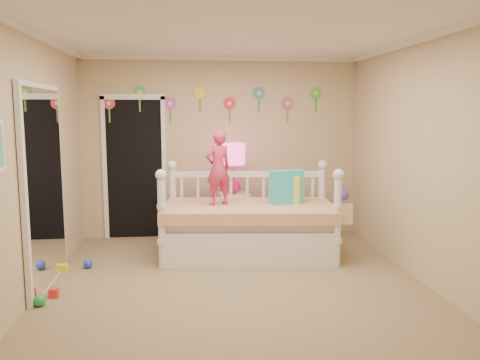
{
  "coord_description": "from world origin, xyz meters",
  "views": [
    {
      "loc": [
        -0.48,
        -4.83,
        1.81
      ],
      "look_at": [
        0.1,
        0.6,
        1.05
      ],
      "focal_mm": 36.43,
      "sensor_mm": 36.0,
      "label": 1
    }
  ],
  "objects": [
    {
      "name": "floor",
      "position": [
        0.0,
        0.0,
        0.0
      ],
      "size": [
        4.0,
        4.5,
        0.01
      ],
      "primitive_type": "cube",
      "color": "#7F684C",
      "rests_on": "ground"
    },
    {
      "name": "ceiling",
      "position": [
        0.0,
        0.0,
        2.6
      ],
      "size": [
        4.0,
        4.5,
        0.01
      ],
      "primitive_type": "cube",
      "color": "white",
      "rests_on": "floor"
    },
    {
      "name": "back_wall",
      "position": [
        0.0,
        2.25,
        1.3
      ],
      "size": [
        4.0,
        0.01,
        2.6
      ],
      "primitive_type": "cube",
      "color": "tan",
      "rests_on": "floor"
    },
    {
      "name": "left_wall",
      "position": [
        -2.0,
        0.0,
        1.3
      ],
      "size": [
        0.01,
        4.5,
        2.6
      ],
      "primitive_type": "cube",
      "color": "tan",
      "rests_on": "floor"
    },
    {
      "name": "right_wall",
      "position": [
        2.0,
        0.0,
        1.3
      ],
      "size": [
        0.01,
        4.5,
        2.6
      ],
      "primitive_type": "cube",
      "color": "tan",
      "rests_on": "floor"
    },
    {
      "name": "crown_molding",
      "position": [
        0.0,
        0.0,
        2.57
      ],
      "size": [
        4.0,
        4.5,
        0.06
      ],
      "primitive_type": null,
      "color": "white",
      "rests_on": "ceiling"
    },
    {
      "name": "daybed",
      "position": [
        0.27,
        1.18,
        0.59
      ],
      "size": [
        2.27,
        1.36,
        1.18
      ],
      "primitive_type": null,
      "rotation": [
        0.0,
        0.0,
        -0.09
      ],
      "color": "white",
      "rests_on": "floor"
    },
    {
      "name": "pillow_turquoise",
      "position": [
        0.76,
        1.19,
        0.87
      ],
      "size": [
        0.46,
        0.27,
        0.43
      ],
      "primitive_type": "cube",
      "rotation": [
        0.0,
        0.0,
        0.3
      ],
      "color": "#23A4B0",
      "rests_on": "daybed"
    },
    {
      "name": "pillow_lime",
      "position": [
        0.78,
        1.25,
        0.83
      ],
      "size": [
        0.39,
        0.31,
        0.35
      ],
      "primitive_type": "cube",
      "rotation": [
        0.0,
        0.0,
        -0.55
      ],
      "color": "#B1D942",
      "rests_on": "daybed"
    },
    {
      "name": "child",
      "position": [
        -0.11,
        1.2,
        1.12
      ],
      "size": [
        0.4,
        0.34,
        0.93
      ],
      "primitive_type": "imported",
      "rotation": [
        0.0,
        0.0,
        3.56
      ],
      "color": "#CC2E5A",
      "rests_on": "daybed"
    },
    {
      "name": "nightstand",
      "position": [
        0.15,
        1.9,
        0.34
      ],
      "size": [
        0.44,
        0.36,
        0.68
      ],
      "primitive_type": "cube",
      "rotation": [
        0.0,
        0.0,
        0.12
      ],
      "color": "white",
      "rests_on": "floor"
    },
    {
      "name": "table_lamp",
      "position": [
        0.15,
        1.9,
        1.15
      ],
      "size": [
        0.32,
        0.32,
        0.71
      ],
      "color": "#CE1B76",
      "rests_on": "nightstand"
    },
    {
      "name": "closet_doorway",
      "position": [
        -1.25,
        2.23,
        1.03
      ],
      "size": [
        0.9,
        0.04,
        2.07
      ],
      "primitive_type": "cube",
      "color": "black",
      "rests_on": "back_wall"
    },
    {
      "name": "flower_decals",
      "position": [
        -0.09,
        2.24,
        1.94
      ],
      "size": [
        3.4,
        0.02,
        0.5
      ],
      "primitive_type": null,
      "color": "#B2668C",
      "rests_on": "back_wall"
    },
    {
      "name": "mirror_closet",
      "position": [
        -1.96,
        0.3,
        1.05
      ],
      "size": [
        0.07,
        1.3,
        2.1
      ],
      "primitive_type": "cube",
      "color": "white",
      "rests_on": "left_wall"
    },
    {
      "name": "hanging_bag",
      "position": [
        1.3,
        0.59,
        0.72
      ],
      "size": [
        0.2,
        0.16,
        0.36
      ],
      "primitive_type": null,
      "color": "beige",
      "rests_on": "daybed"
    },
    {
      "name": "toy_scatter",
      "position": [
        -1.75,
        0.29,
        0.06
      ],
      "size": [
        1.24,
        1.51,
        0.11
      ],
      "primitive_type": null,
      "rotation": [
        0.0,
        0.0,
        -0.39
      ],
      "color": "#996666",
      "rests_on": "floor"
    }
  ]
}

